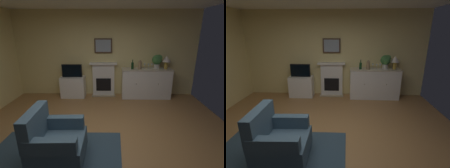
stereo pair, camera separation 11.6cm
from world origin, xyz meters
The scene contains 16 objects.
ground_plane centered at (0.00, 0.00, -0.05)m, with size 5.81×5.59×0.10m, color #9E7042.
wall_rear centered at (0.00, 2.77, 1.34)m, with size 5.81×0.06×2.68m, color #EAD68C.
area_rug centered at (-0.73, -0.42, 0.01)m, with size 2.28×1.69×0.02m, color #2D4251.
fireplace_unit centered at (-0.06, 2.64, 0.55)m, with size 0.87×0.30×1.10m.
framed_picture centered at (-0.06, 2.68, 1.62)m, with size 0.55×0.04×0.45m.
sideboard_cabinet centered at (1.29, 2.46, 0.47)m, with size 1.54×0.49×0.94m.
table_lamp centered at (1.87, 2.46, 1.22)m, with size 0.26×0.26×0.40m.
wine_bottle centered at (0.84, 2.42, 1.05)m, with size 0.08×0.08×0.29m.
wine_glass_left centered at (1.22, 2.48, 1.06)m, with size 0.07×0.07×0.16m.
wine_glass_center centered at (1.33, 2.42, 1.06)m, with size 0.07×0.07×0.16m.
wine_glass_right centered at (1.44, 2.46, 1.06)m, with size 0.07×0.07×0.16m.
vase_decorative centered at (1.07, 2.41, 1.08)m, with size 0.11×0.11×0.28m.
tv_cabinet centered at (-1.04, 2.48, 0.34)m, with size 0.75×0.42×0.67m.
tv_set centered at (-1.04, 2.45, 0.87)m, with size 0.62×0.07×0.40m.
potted_plant_small centered at (1.61, 2.51, 1.20)m, with size 0.30×0.30×0.43m.
armchair centered at (-0.66, -0.36, 0.38)m, with size 0.84×0.80×0.92m.
Camera 2 is at (0.41, -2.55, 2.03)m, focal length 26.40 mm.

